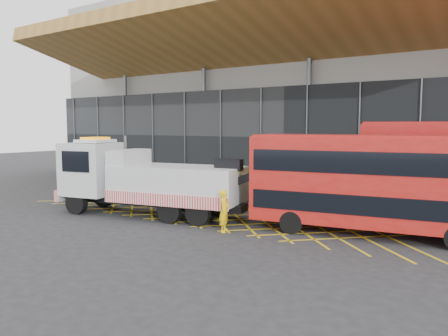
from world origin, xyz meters
The scene contains 6 objects.
ground_plane centered at (0.00, 0.00, 0.00)m, with size 120.00×120.00×0.00m, color #242426.
road_markings centered at (4.00, 0.00, 0.01)m, with size 24.76×7.16×0.01m.
construction_building centered at (1.92, 18.40, 8.98)m, with size 55.00×23.97×18.00m.
recovery_truck centered at (0.58, -2.80, 2.00)m, with size 12.48×5.01×4.33m.
bus_towed centered at (12.38, -0.33, 2.50)m, with size 11.32×4.39×4.50m.
worker centered at (6.40, -3.44, 0.98)m, with size 0.72×0.47×1.96m, color yellow.
Camera 1 is at (17.61, -19.86, 4.90)m, focal length 35.00 mm.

